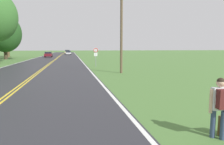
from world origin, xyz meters
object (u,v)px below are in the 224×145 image
tree_far_back (7,34)px  car_champagne_sedan_receding (67,52)px  hitchhiker_person (220,102)px  car_maroon_hatchback_mid_near (48,54)px  traffic_sign (96,53)px  car_silver_hatchback_mid_far (68,53)px  tree_behind_sign (4,33)px

tree_far_back → car_champagne_sedan_receding: bearing=60.7°
hitchhiker_person → car_champagne_sedan_receding: 80.56m
tree_far_back → car_maroon_hatchback_mid_near: 11.84m
traffic_sign → car_silver_hatchback_mid_far: bearing=94.6°
car_silver_hatchback_mid_far → tree_behind_sign: bearing=-28.1°
tree_behind_sign → car_maroon_hatchback_mid_near: tree_behind_sign is taller
car_silver_hatchback_mid_far → car_champagne_sedan_receding: (-0.47, 10.71, 0.05)m
traffic_sign → car_maroon_hatchback_mid_near: bearing=106.3°
hitchhiker_person → car_silver_hatchback_mid_far: hitchhiker_person is taller
hitchhiker_person → car_silver_hatchback_mid_far: (-4.59, 69.69, -0.24)m
hitchhiker_person → car_champagne_sedan_receding: hitchhiker_person is taller
traffic_sign → car_maroon_hatchback_mid_near: traffic_sign is taller
tree_behind_sign → tree_far_back: tree_far_back is taller
tree_behind_sign → car_maroon_hatchback_mid_near: bearing=49.1°
hitchhiker_person → tree_far_back: 57.48m
tree_far_back → hitchhiker_person: bearing=-69.4°
tree_behind_sign → tree_far_back: 10.99m
car_champagne_sedan_receding → car_maroon_hatchback_mid_near: bearing=-8.0°
tree_behind_sign → car_maroon_hatchback_mid_near: (7.98, 9.23, -4.81)m
hitchhiker_person → car_champagne_sedan_receding: (-5.07, 80.40, -0.18)m
traffic_sign → tree_behind_sign: 27.78m
car_maroon_hatchback_mid_near → car_silver_hatchback_mid_far: bearing=-16.1°
tree_behind_sign → car_maroon_hatchback_mid_near: 13.12m
traffic_sign → tree_far_back: 37.98m
tree_far_back → tree_behind_sign: bearing=-77.3°
car_maroon_hatchback_mid_near → car_silver_hatchback_mid_far: car_silver_hatchback_mid_far is taller
tree_far_back → car_silver_hatchback_mid_far: (15.51, 16.09, -5.45)m
car_maroon_hatchback_mid_near → car_champagne_sedan_receding: bearing=-9.1°
traffic_sign → tree_far_back: tree_far_back is taller
tree_behind_sign → car_champagne_sedan_receding: (12.62, 37.50, -4.74)m
hitchhiker_person → tree_behind_sign: size_ratio=0.17×
car_silver_hatchback_mid_far → tree_far_back: bearing=-46.0°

